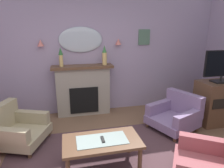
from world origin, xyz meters
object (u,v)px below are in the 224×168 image
(mantel_vase_centre, at_px, (61,56))
(armchair_by_coffee_table, at_px, (214,165))
(wall_mirror, at_px, (81,40))
(fireplace, at_px, (83,91))
(armchair_near_fireplace, at_px, (176,114))
(coffee_table, at_px, (102,144))
(framed_picture, at_px, (144,37))
(wall_sconce_left, at_px, (40,43))
(tv_flatscreen, at_px, (223,65))
(tv_remote, at_px, (103,139))
(armchair_beside_couch, at_px, (15,128))
(wall_sconce_right, at_px, (118,42))
(mantel_vase_left, at_px, (104,55))
(tv_cabinet, at_px, (217,102))

(mantel_vase_centre, relative_size, armchair_by_coffee_table, 0.37)
(wall_mirror, bearing_deg, fireplace, -90.00)
(armchair_near_fireplace, bearing_deg, coffee_table, -153.35)
(fireplace, relative_size, framed_picture, 3.78)
(wall_sconce_left, bearing_deg, tv_flatscreen, -18.64)
(framed_picture, xyz_separation_m, armchair_by_coffee_table, (-0.10, -2.79, -1.44))
(wall_mirror, xyz_separation_m, tv_remote, (0.08, -2.11, -1.26))
(wall_mirror, xyz_separation_m, armchair_beside_couch, (-1.28, -1.18, -1.40))
(wall_sconce_right, relative_size, armchair_by_coffee_table, 0.12)
(framed_picture, xyz_separation_m, armchair_near_fireplace, (0.23, -1.29, -1.44))
(mantel_vase_left, bearing_deg, framed_picture, 10.20)
(armchair_near_fireplace, height_order, tv_cabinet, tv_cabinet)
(armchair_near_fireplace, height_order, armchair_by_coffee_table, same)
(wall_mirror, xyz_separation_m, wall_sconce_left, (-0.85, -0.05, -0.05))
(armchair_near_fireplace, bearing_deg, armchair_by_coffee_table, -102.38)
(armchair_beside_couch, bearing_deg, wall_sconce_right, 27.92)
(wall_sconce_right, height_order, coffee_table, wall_sconce_right)
(fireplace, height_order, mantel_vase_centre, mantel_vase_centre)
(fireplace, relative_size, wall_mirror, 1.42)
(armchair_beside_couch, height_order, armchair_by_coffee_table, same)
(mantel_vase_left, distance_m, coffee_table, 2.22)
(tv_remote, bearing_deg, armchair_beside_couch, 145.64)
(mantel_vase_centre, bearing_deg, tv_remote, -74.62)
(fireplace, bearing_deg, mantel_vase_left, -3.24)
(wall_sconce_right, distance_m, tv_cabinet, 2.50)
(fireplace, bearing_deg, wall_sconce_left, 173.84)
(tv_remote, height_order, armchair_by_coffee_table, armchair_by_coffee_table)
(fireplace, xyz_separation_m, tv_cabinet, (2.70, -1.08, -0.12))
(fireplace, xyz_separation_m, mantel_vase_left, (0.50, -0.03, 0.80))
(tv_cabinet, bearing_deg, tv_remote, -161.30)
(mantel_vase_left, bearing_deg, armchair_near_fireplace, -42.03)
(fireplace, distance_m, mantel_vase_left, 0.95)
(wall_sconce_right, relative_size, coffee_table, 0.13)
(coffee_table, height_order, tv_cabinet, tv_cabinet)
(wall_mirror, relative_size, tv_remote, 6.00)
(wall_sconce_right, xyz_separation_m, armchair_by_coffee_table, (0.55, -2.73, -1.35))
(wall_sconce_left, bearing_deg, mantel_vase_centre, -16.70)
(mantel_vase_centre, xyz_separation_m, armchair_near_fireplace, (2.18, -1.11, -1.08))
(framed_picture, bearing_deg, armchair_by_coffee_table, -92.11)
(armchair_beside_couch, bearing_deg, mantel_vase_left, 29.54)
(fireplace, bearing_deg, coffee_table, -87.87)
(wall_mirror, bearing_deg, armchair_near_fireplace, -36.46)
(wall_sconce_right, relative_size, framed_picture, 0.39)
(mantel_vase_centre, relative_size, tv_remote, 2.57)
(fireplace, distance_m, wall_mirror, 1.15)
(wall_sconce_right, bearing_deg, tv_remote, -110.38)
(coffee_table, bearing_deg, fireplace, 92.13)
(tv_flatscreen, bearing_deg, armchair_by_coffee_table, -130.41)
(framed_picture, height_order, tv_remote, framed_picture)
(fireplace, distance_m, tv_cabinet, 2.91)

